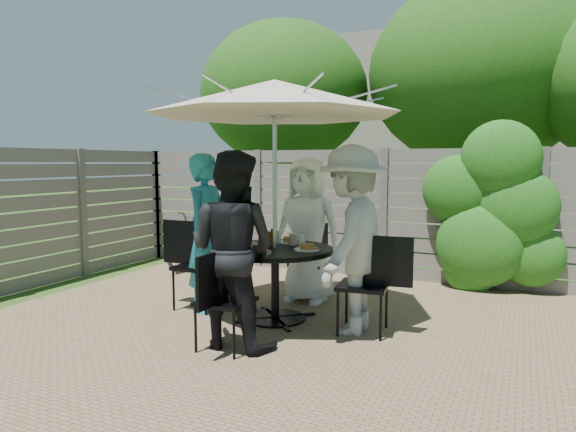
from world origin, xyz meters
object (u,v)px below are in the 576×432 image
at_px(person_back, 307,230).
at_px(umbrella, 275,98).
at_px(bicycle, 215,240).
at_px(person_left, 208,233).
at_px(plate_back, 290,240).
at_px(glass_back, 277,237).
at_px(glass_right, 302,241).
at_px(glass_left, 248,241).
at_px(coffee_cup, 293,240).
at_px(chair_front, 225,321).
at_px(plate_left, 245,243).
at_px(person_right, 352,240).
at_px(chair_back, 312,277).
at_px(plate_right, 307,248).
at_px(patio_table, 275,270).
at_px(plate_front, 258,251).
at_px(chair_left, 199,283).
at_px(syrup_jug, 272,239).
at_px(chair_right, 364,305).
at_px(person_front, 232,250).

bearing_deg(person_back, umbrella, -90.00).
bearing_deg(person_back, bicycle, 151.16).
bearing_deg(person_left, umbrella, -90.00).
xyz_separation_m(plate_back, glass_back, (-0.11, -0.10, 0.05)).
relative_size(person_back, glass_back, 12.26).
bearing_deg(glass_right, person_back, 108.75).
distance_m(glass_left, coffee_cup, 0.48).
height_order(person_back, person_left, person_left).
bearing_deg(chair_front, plate_left, 18.16).
bearing_deg(person_back, plate_left, -113.45).
relative_size(person_right, glass_back, 13.04).
xyz_separation_m(chair_back, person_right, (0.81, -0.98, 0.64)).
relative_size(glass_back, glass_left, 1.00).
bearing_deg(bicycle, chair_back, -7.06).
bearing_deg(glass_right, plate_right, -47.20).
bearing_deg(person_right, chair_front, -40.67).
relative_size(patio_table, chair_front, 1.33).
bearing_deg(plate_front, chair_front, -90.89).
height_order(glass_left, coffee_cup, glass_left).
xyz_separation_m(chair_left, glass_back, (0.87, 0.25, 0.55)).
xyz_separation_m(patio_table, bicycle, (-2.03, 2.00, -0.09)).
bearing_deg(syrup_jug, chair_left, -177.76).
relative_size(person_left, chair_right, 1.81).
bearing_deg(plate_right, chair_front, -111.36).
xyz_separation_m(glass_back, coffee_cup, (0.20, -0.04, -0.01)).
height_order(chair_front, glass_left, glass_left).
height_order(chair_front, coffee_cup, chair_front).
bearing_deg(bicycle, person_back, -10.03).
bearing_deg(plate_back, coffee_cup, -55.41).
xyz_separation_m(chair_right, glass_right, (-0.70, 0.11, 0.56)).
bearing_deg(glass_back, patio_table, -68.94).
bearing_deg(plate_right, coffee_cup, 138.82).
distance_m(chair_front, chair_right, 1.37).
bearing_deg(chair_right, chair_left, -7.46).
xyz_separation_m(syrup_jug, coffee_cup, (0.16, 0.17, -0.02)).
bearing_deg(chair_front, patio_table, -2.29).
relative_size(person_right, plate_front, 7.02).
xyz_separation_m(chair_back, plate_right, (0.34, -0.97, 0.53)).
relative_size(plate_right, bicycle, 0.15).
bearing_deg(person_right, coffee_cup, -106.77).
distance_m(chair_back, plate_left, 1.16).
height_order(plate_right, bicycle, bicycle).
bearing_deg(plate_right, chair_back, 109.45).
bearing_deg(patio_table, person_back, 89.06).
relative_size(patio_table, plate_front, 4.63).
relative_size(plate_back, plate_front, 1.00).
bearing_deg(patio_table, syrup_jug, 139.25).
xyz_separation_m(glass_left, bicycle, (-1.77, 2.10, -0.39)).
relative_size(patio_table, person_left, 0.69).
bearing_deg(person_front, plate_left, -66.55).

